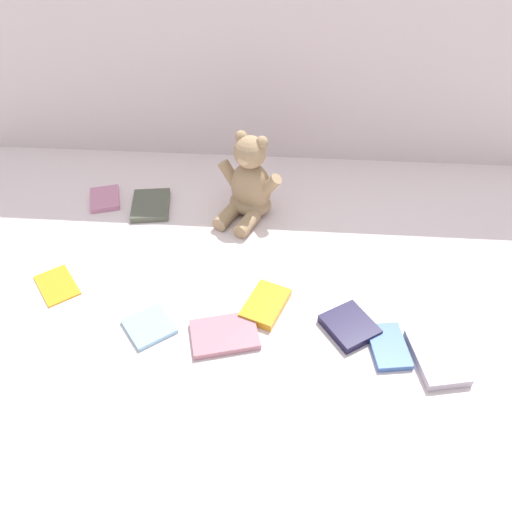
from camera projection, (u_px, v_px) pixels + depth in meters
The scene contains 12 objects.
ground_plane at pixel (265, 259), 1.21m from camera, with size 3.20×3.20×0.00m, color silver.
backdrop_drape at pixel (277, 40), 1.33m from camera, with size 1.83×0.03×0.71m, color beige.
teddy_bear at pixel (249, 185), 1.29m from camera, with size 0.19×0.20×0.23m.
book_case_0 at pixel (388, 346), 1.00m from camera, with size 0.07×0.11×0.01m, color #3A5FA5.
book_case_1 at pixel (349, 326), 1.04m from camera, with size 0.09×0.10×0.02m, color black.
book_case_2 at pixel (437, 357), 0.98m from camera, with size 0.09×0.14×0.02m, color #A79BA9.
book_case_3 at pixel (151, 205), 1.36m from camera, with size 0.10×0.13×0.02m, color #4B4F40.
book_case_4 at pixel (105, 199), 1.38m from camera, with size 0.08×0.11×0.01m, color #BC7291.
book_case_5 at pixel (149, 326), 1.04m from camera, with size 0.09×0.09×0.01m, color #8CBDE4.
book_case_6 at pixel (265, 305), 1.08m from camera, with size 0.08×0.12×0.02m, color orange.
book_case_7 at pixel (224, 335), 1.02m from camera, with size 0.10×0.14×0.01m, color #AF707D.
book_case_8 at pixel (57, 285), 1.14m from camera, with size 0.08×0.12×0.01m, color orange.
Camera 1 is at (0.04, -0.89, 0.82)m, focal length 34.49 mm.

